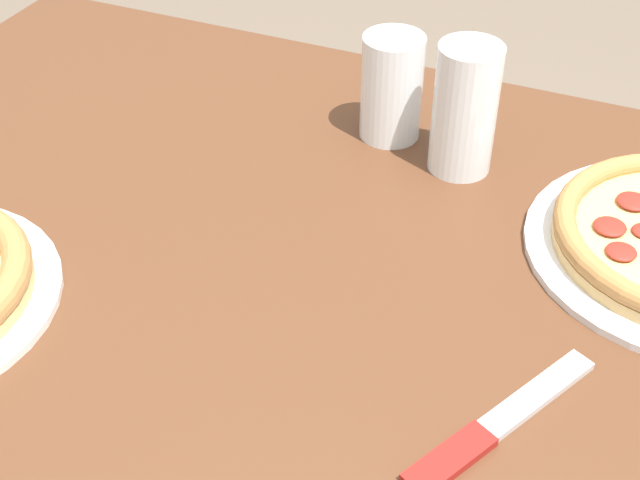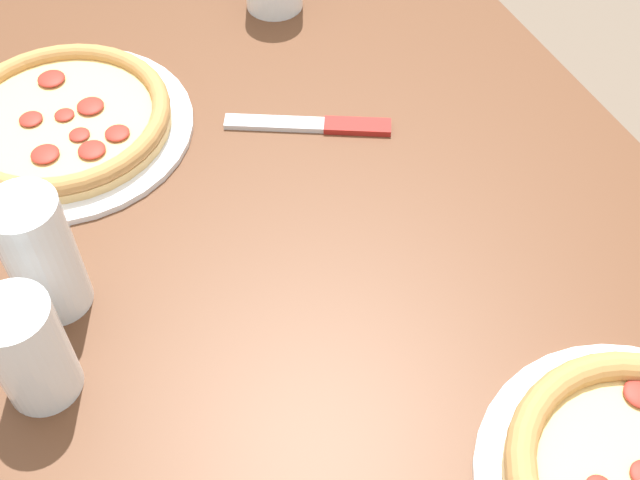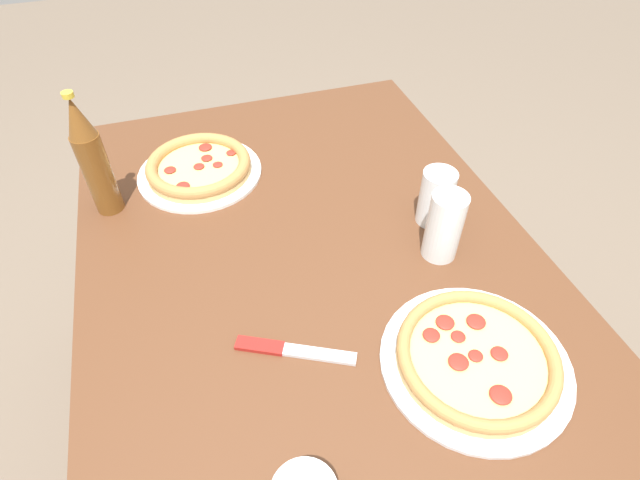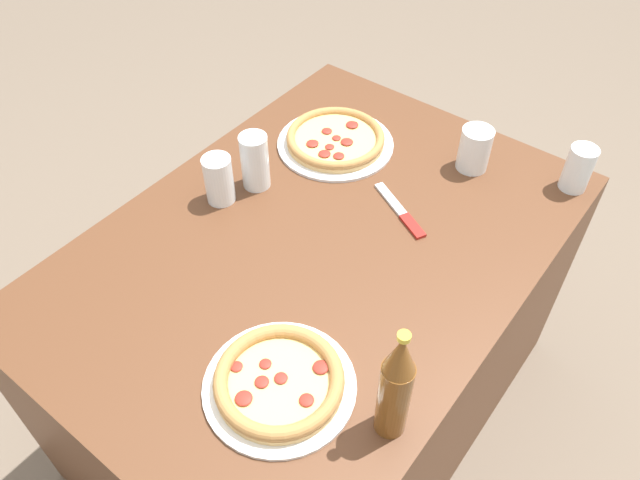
{
  "view_description": "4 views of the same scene",
  "coord_description": "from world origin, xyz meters",
  "views": [
    {
      "loc": [
        0.25,
        -0.56,
        1.28
      ],
      "look_at": [
        0.0,
        0.01,
        0.78
      ],
      "focal_mm": 50.0,
      "sensor_mm": 36.0,
      "label": 1
    },
    {
      "loc": [
        -0.47,
        0.19,
        1.4
      ],
      "look_at": [
        0.01,
        -0.02,
        0.76
      ],
      "focal_mm": 45.0,
      "sensor_mm": 36.0,
      "label": 2
    },
    {
      "loc": [
        0.65,
        -0.19,
        1.44
      ],
      "look_at": [
        0.01,
        0.01,
        0.77
      ],
      "focal_mm": 28.0,
      "sensor_mm": 36.0,
      "label": 3
    },
    {
      "loc": [
        -0.76,
        -0.6,
        1.75
      ],
      "look_at": [
        -0.03,
        -0.03,
        0.78
      ],
      "focal_mm": 35.0,
      "sensor_mm": 36.0,
      "label": 4
    }
  ],
  "objects": [
    {
      "name": "glass_water",
      "position": [
        -0.02,
        0.27,
        0.78
      ],
      "size": [
        0.07,
        0.07,
        0.12
      ],
      "color": "white",
      "rests_on": "table"
    },
    {
      "name": "glass_orange_juice",
      "position": [
        0.07,
        0.24,
        0.79
      ],
      "size": [
        0.07,
        0.07,
        0.14
      ],
      "color": "white",
      "rests_on": "table"
    },
    {
      "name": "knife",
      "position": [
        0.2,
        -0.1,
        0.73
      ],
      "size": [
        0.11,
        0.19,
        0.01
      ],
      "color": "maroon",
      "rests_on": "table"
    }
  ]
}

